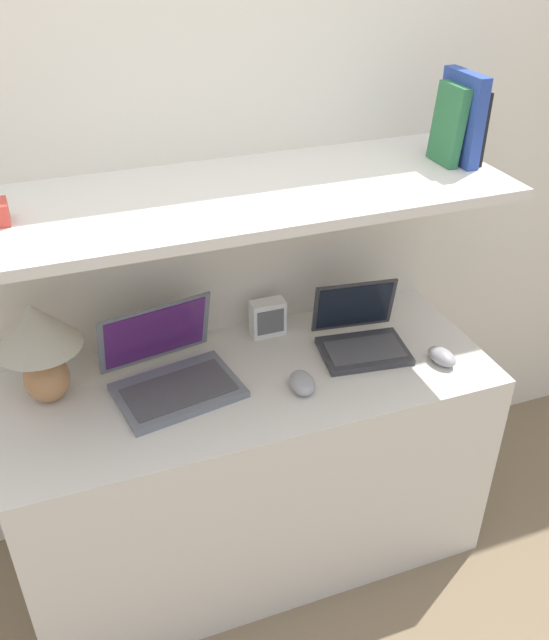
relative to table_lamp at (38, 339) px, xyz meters
The scene contains 14 objects.
ground_plane 1.15m from the table_lamp, 34.55° to the right, with size 12.00×12.00×0.00m, color #7A664C.
wall_back 0.67m from the table_lamp, 23.42° to the left, with size 6.00×0.05×2.40m.
desk 0.80m from the table_lamp, 10.53° to the right, with size 1.42×0.56×0.73m.
back_riser 0.67m from the table_lamp, 19.42° to the left, with size 1.42×0.04×1.25m.
shelf 0.66m from the table_lamp, ahead, with size 1.42×0.51×0.03m.
table_lamp is the anchor object (origin of this frame).
laptop_large 0.37m from the table_lamp, ahead, with size 0.38×0.35×0.22m.
laptop_small 0.94m from the table_lamp, ahead, with size 0.29×0.26×0.19m.
computer_mouse 0.73m from the table_lamp, 16.77° to the right, with size 0.08×0.12×0.04m.
second_mouse 1.15m from the table_lamp, 11.58° to the right, with size 0.08×0.11×0.04m.
router_box 0.70m from the table_lamp, ahead, with size 0.11×0.06×0.12m.
book_black 1.31m from the table_lamp, ahead, with size 0.02×0.14×0.20m.
book_blue 1.29m from the table_lamp, ahead, with size 0.04×0.17×0.24m.
book_green 1.25m from the table_lamp, ahead, with size 0.04×0.12×0.21m.
Camera 1 is at (-0.48, -1.22, 1.93)m, focal length 38.00 mm.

